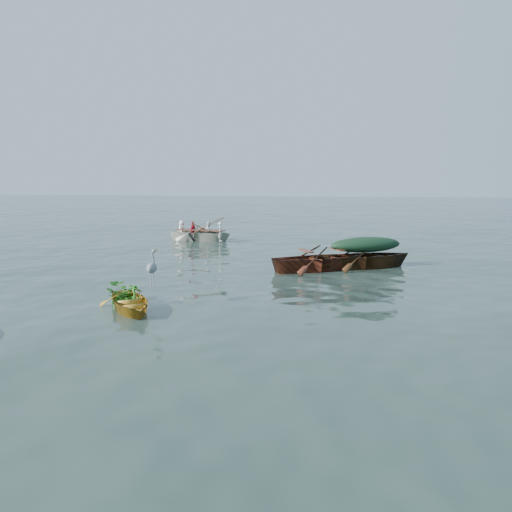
{
  "coord_description": "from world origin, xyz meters",
  "views": [
    {
      "loc": [
        2.95,
        -12.6,
        3.03
      ],
      "look_at": [
        0.24,
        3.23,
        0.5
      ],
      "focal_mm": 35.0,
      "sensor_mm": 36.0,
      "label": 1
    }
  ],
  "objects_px": {
    "open_wooden_boat": "(321,270)",
    "yellow_dinghy": "(130,310)",
    "heron": "(152,273)",
    "rowed_boat": "(201,241)",
    "green_tarp_boat": "(365,268)"
  },
  "relations": [
    {
      "from": "yellow_dinghy",
      "to": "rowed_boat",
      "type": "xyz_separation_m",
      "value": [
        -1.9,
        12.61,
        0.0
      ]
    },
    {
      "from": "open_wooden_boat",
      "to": "yellow_dinghy",
      "type": "bearing_deg",
      "value": 115.5
    },
    {
      "from": "green_tarp_boat",
      "to": "rowed_boat",
      "type": "height_order",
      "value": "green_tarp_boat"
    },
    {
      "from": "rowed_boat",
      "to": "open_wooden_boat",
      "type": "bearing_deg",
      "value": -129.0
    },
    {
      "from": "green_tarp_boat",
      "to": "rowed_boat",
      "type": "bearing_deg",
      "value": 25.29
    },
    {
      "from": "heron",
      "to": "rowed_boat",
      "type": "bearing_deg",
      "value": 65.56
    },
    {
      "from": "yellow_dinghy",
      "to": "rowed_boat",
      "type": "height_order",
      "value": "rowed_boat"
    },
    {
      "from": "heron",
      "to": "green_tarp_boat",
      "type": "bearing_deg",
      "value": 14.63
    },
    {
      "from": "yellow_dinghy",
      "to": "green_tarp_boat",
      "type": "height_order",
      "value": "green_tarp_boat"
    },
    {
      "from": "yellow_dinghy",
      "to": "green_tarp_boat",
      "type": "bearing_deg",
      "value": 14.03
    },
    {
      "from": "green_tarp_boat",
      "to": "open_wooden_boat",
      "type": "height_order",
      "value": "open_wooden_boat"
    },
    {
      "from": "open_wooden_boat",
      "to": "rowed_boat",
      "type": "height_order",
      "value": "open_wooden_boat"
    },
    {
      "from": "yellow_dinghy",
      "to": "heron",
      "type": "distance_m",
      "value": 0.98
    },
    {
      "from": "rowed_boat",
      "to": "heron",
      "type": "height_order",
      "value": "heron"
    },
    {
      "from": "yellow_dinghy",
      "to": "heron",
      "type": "relative_size",
      "value": 2.93
    }
  ]
}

